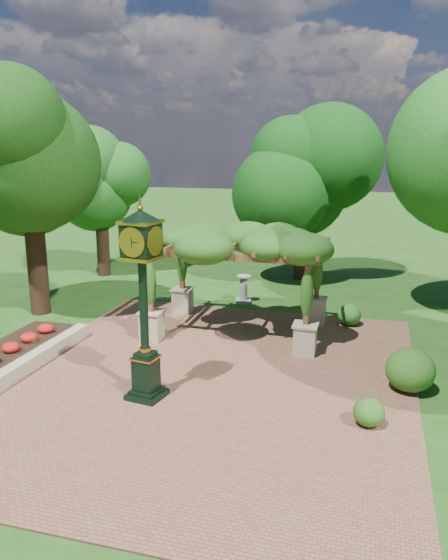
# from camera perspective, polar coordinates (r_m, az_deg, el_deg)

# --- Properties ---
(ground) EXTENTS (120.00, 120.00, 0.00)m
(ground) POSITION_cam_1_polar(r_m,az_deg,el_deg) (12.97, -3.06, -12.08)
(ground) COLOR #1E4714
(ground) RESTS_ON ground
(brick_plaza) EXTENTS (10.00, 12.00, 0.04)m
(brick_plaza) POSITION_cam_1_polar(r_m,az_deg,el_deg) (13.82, -1.71, -10.26)
(brick_plaza) COLOR brown
(brick_plaza) RESTS_ON ground
(border_wall) EXTENTS (0.35, 5.00, 0.40)m
(border_wall) POSITION_cam_1_polar(r_m,az_deg,el_deg) (15.28, -19.17, -7.92)
(border_wall) COLOR #C6B793
(border_wall) RESTS_ON ground
(flower_bed) EXTENTS (1.50, 5.00, 0.36)m
(flower_bed) POSITION_cam_1_polar(r_m,az_deg,el_deg) (15.80, -21.87, -7.51)
(flower_bed) COLOR red
(flower_bed) RESTS_ON ground
(pedestal_clock) EXTENTS (0.99, 0.99, 4.41)m
(pedestal_clock) POSITION_cam_1_polar(r_m,az_deg,el_deg) (12.08, -8.48, -0.82)
(pedestal_clock) COLOR black
(pedestal_clock) RESTS_ON brick_plaza
(pergola) EXTENTS (5.31, 3.36, 3.33)m
(pergola) POSITION_cam_1_polar(r_m,az_deg,el_deg) (16.43, 1.42, 3.60)
(pergola) COLOR tan
(pergola) RESTS_ON brick_plaza
(sundial) EXTENTS (0.68, 0.68, 1.02)m
(sundial) POSITION_cam_1_polar(r_m,az_deg,el_deg) (20.22, 2.05, -1.10)
(sundial) COLOR #9A9992
(sundial) RESTS_ON ground
(shrub_front) EXTENTS (0.84, 0.84, 0.59)m
(shrub_front) POSITION_cam_1_polar(r_m,az_deg,el_deg) (11.93, 14.91, -13.22)
(shrub_front) COLOR #295A19
(shrub_front) RESTS_ON brick_plaza
(shrub_mid) EXTENTS (1.24, 1.24, 1.03)m
(shrub_mid) POSITION_cam_1_polar(r_m,az_deg,el_deg) (13.67, 18.89, -8.89)
(shrub_mid) COLOR #295919
(shrub_mid) RESTS_ON brick_plaza
(shrub_back) EXTENTS (0.80, 0.80, 0.68)m
(shrub_back) POSITION_cam_1_polar(r_m,az_deg,el_deg) (18.01, 12.96, -3.57)
(shrub_back) COLOR #2B651D
(shrub_back) RESTS_ON brick_plaza
(tree_west_near) EXTENTS (4.10, 4.10, 7.74)m
(tree_west_near) POSITION_cam_1_polar(r_m,az_deg,el_deg) (19.27, -19.78, 12.01)
(tree_west_near) COLOR #331E14
(tree_west_near) RESTS_ON ground
(tree_west_far) EXTENTS (3.11, 3.11, 6.04)m
(tree_west_far) POSITION_cam_1_polar(r_m,az_deg,el_deg) (24.53, -12.87, 9.95)
(tree_west_far) COLOR black
(tree_west_far) RESTS_ON ground
(tree_north) EXTENTS (4.12, 4.12, 6.56)m
(tree_north) POSITION_cam_1_polar(r_m,az_deg,el_deg) (23.54, 8.35, 10.92)
(tree_north) COLOR #341F14
(tree_north) RESTS_ON ground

